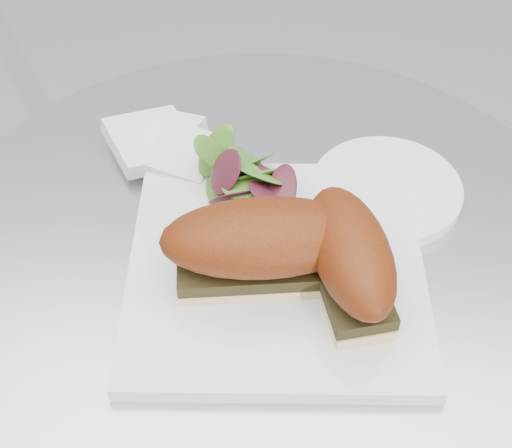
{
  "coord_description": "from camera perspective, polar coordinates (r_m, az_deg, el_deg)",
  "views": [
    {
      "loc": [
        0.05,
        -0.45,
        1.26
      ],
      "look_at": [
        -0.01,
        0.01,
        0.77
      ],
      "focal_mm": 50.0,
      "sensor_mm": 36.0,
      "label": 1
    }
  ],
  "objects": [
    {
      "name": "table",
      "position": [
        0.9,
        0.39,
        -12.76
      ],
      "size": [
        0.7,
        0.7,
        0.73
      ],
      "color": "#B5B9BD",
      "rests_on": "ground"
    },
    {
      "name": "plate",
      "position": [
        0.68,
        1.6,
        -3.53
      ],
      "size": [
        0.31,
        0.31,
        0.02
      ],
      "primitive_type": "cube",
      "rotation": [
        0.0,
        0.0,
        0.11
      ],
      "color": "white",
      "rests_on": "table"
    },
    {
      "name": "sandwich_left",
      "position": [
        0.63,
        0.61,
        -1.6
      ],
      "size": [
        0.2,
        0.12,
        0.08
      ],
      "rotation": [
        0.0,
        0.0,
        0.19
      ],
      "color": "beige",
      "rests_on": "plate"
    },
    {
      "name": "sandwich_right",
      "position": [
        0.62,
        7.5,
        -2.66
      ],
      "size": [
        0.11,
        0.16,
        0.08
      ],
      "rotation": [
        0.0,
        0.0,
        -1.25
      ],
      "color": "beige",
      "rests_on": "plate"
    },
    {
      "name": "salad",
      "position": [
        0.71,
        -0.69,
        3.58
      ],
      "size": [
        0.12,
        0.12,
        0.05
      ],
      "primitive_type": null,
      "color": "#55912F",
      "rests_on": "plate"
    },
    {
      "name": "napkin",
      "position": [
        0.8,
        -7.07,
        5.59
      ],
      "size": [
        0.14,
        0.14,
        0.02
      ],
      "primitive_type": null,
      "rotation": [
        0.0,
        0.0,
        0.3
      ],
      "color": "white",
      "rests_on": "table"
    },
    {
      "name": "saucer",
      "position": [
        0.76,
        10.4,
        2.74
      ],
      "size": [
        0.16,
        0.16,
        0.01
      ],
      "primitive_type": "cylinder",
      "color": "white",
      "rests_on": "table"
    }
  ]
}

